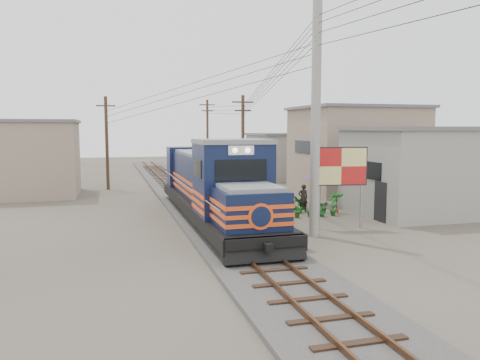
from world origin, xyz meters
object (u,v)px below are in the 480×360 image
object	(u,v)px
locomotive	(213,187)
billboard	(341,168)
market_umbrella	(321,173)
vendor	(303,198)

from	to	relation	value
locomotive	billboard	distance (m)	6.21
locomotive	market_umbrella	world-z (taller)	locomotive
billboard	vendor	distance (m)	4.89
vendor	billboard	bearing A→B (deg)	93.81
billboard	market_umbrella	world-z (taller)	billboard
billboard	vendor	xyz separation A→B (m)	(0.08, 4.46, -2.02)
billboard	locomotive	bearing A→B (deg)	160.47
locomotive	vendor	size ratio (longest dim) A/B	10.53
locomotive	vendor	world-z (taller)	locomotive
locomotive	vendor	distance (m)	5.68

